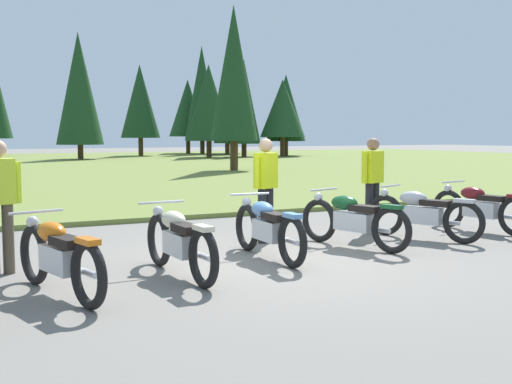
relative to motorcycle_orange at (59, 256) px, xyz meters
The scene contains 11 objects.
ground_plane 3.12m from the motorcycle_orange, 12.54° to the left, with size 140.00×140.00×0.00m, color slate.
grass_moorland 27.30m from the motorcycle_orange, 83.67° to the left, with size 80.00×44.00×0.10m, color olive.
forest_treeline 37.69m from the motorcycle_orange, 75.41° to the left, with size 44.30×29.23×8.78m.
motorcycle_orange is the anchor object (origin of this frame).
motorcycle_cream 1.52m from the motorcycle_orange, 12.35° to the left, with size 0.62×2.10×0.88m.
motorcycle_sky_blue 3.08m from the motorcycle_orange, 15.51° to the left, with size 0.62×2.10×0.88m.
motorcycle_british_green 4.67m from the motorcycle_orange, 12.68° to the left, with size 0.81×2.04×0.88m.
motorcycle_silver 6.12m from the motorcycle_orange, 10.66° to the left, with size 0.98×1.97×0.88m.
motorcycle_maroon 7.63m from the motorcycle_orange, ahead, with size 0.66×2.09×0.88m.
rider_with_back_turned 4.13m from the motorcycle_orange, 29.57° to the left, with size 0.51×0.35×1.67m.
rider_in_hivis_vest 6.19m from the motorcycle_orange, 20.57° to the left, with size 0.53×0.31×1.67m.
Camera 1 is at (-4.16, -7.68, 1.75)m, focal length 44.91 mm.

